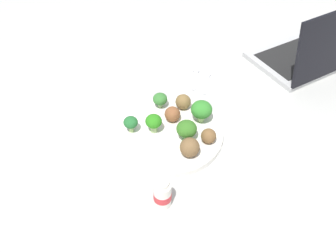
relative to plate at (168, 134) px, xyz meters
name	(u,v)px	position (x,y,z in m)	size (l,w,h in m)	color
ground_plane	(168,136)	(0.00, 0.00, -0.01)	(4.00, 4.00, 0.00)	#B2B2AD
plate	(168,134)	(0.00, 0.00, 0.00)	(0.28, 0.28, 0.02)	white
broccoli_floret_far_rim	(160,99)	(0.09, 0.04, 0.03)	(0.04, 0.04, 0.04)	#9AB87F
broccoli_floret_back_right	(131,123)	(-0.02, 0.09, 0.04)	(0.04, 0.04, 0.05)	#A4CA78
broccoli_floret_back_left	(154,122)	(-0.01, 0.04, 0.04)	(0.04, 0.04, 0.05)	#A4C37E
broccoli_floret_center	(201,110)	(0.06, -0.07, 0.05)	(0.06, 0.06, 0.06)	#A5CA7D
broccoli_floret_mid_right	(187,129)	(-0.01, -0.05, 0.04)	(0.05, 0.05, 0.05)	#8FBD7C
meatball_back_right	(209,136)	(-0.01, -0.10, 0.03)	(0.04, 0.04, 0.04)	brown
meatball_far_rim	(183,102)	(0.10, -0.02, 0.03)	(0.04, 0.04, 0.04)	brown
meatball_front_left	(171,114)	(0.05, 0.00, 0.03)	(0.04, 0.04, 0.04)	brown
meatball_back_left	(190,147)	(-0.06, -0.07, 0.03)	(0.05, 0.05, 0.05)	brown
napkin	(201,79)	(0.26, -0.04, -0.01)	(0.17, 0.12, 0.01)	white
fork	(195,76)	(0.26, -0.02, 0.00)	(0.12, 0.03, 0.01)	silver
knife	(207,77)	(0.26, -0.05, 0.00)	(0.15, 0.03, 0.01)	silver
yogurt_bottle	(162,194)	(-0.21, -0.04, 0.03)	(0.04, 0.04, 0.07)	white
laptop	(313,52)	(0.43, -0.35, 0.03)	(0.38, 0.38, 0.22)	#B4B4B4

